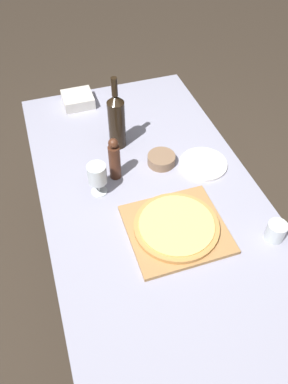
{
  "coord_description": "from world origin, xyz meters",
  "views": [
    {
      "loc": [
        -0.37,
        -1.02,
        1.98
      ],
      "look_at": [
        -0.04,
        -0.03,
        0.83
      ],
      "focal_mm": 35.0,
      "sensor_mm": 36.0,
      "label": 1
    }
  ],
  "objects_px": {
    "pizza": "(177,226)",
    "small_bowl": "(161,159)",
    "pepper_mill": "(115,159)",
    "wine_bottle": "(117,120)",
    "wine_glass": "(97,175)"
  },
  "relations": [
    {
      "from": "pizza",
      "to": "small_bowl",
      "type": "distance_m",
      "value": 0.39
    },
    {
      "from": "pepper_mill",
      "to": "small_bowl",
      "type": "distance_m",
      "value": 0.24
    },
    {
      "from": "wine_bottle",
      "to": "small_bowl",
      "type": "xyz_separation_m",
      "value": [
        0.16,
        -0.19,
        -0.12
      ]
    },
    {
      "from": "pizza",
      "to": "wine_bottle",
      "type": "xyz_separation_m",
      "value": [
        -0.08,
        0.58,
        0.12
      ]
    },
    {
      "from": "wine_bottle",
      "to": "pepper_mill",
      "type": "bearing_deg",
      "value": -108.3
    },
    {
      "from": "pizza",
      "to": "small_bowl",
      "type": "bearing_deg",
      "value": 78.8
    },
    {
      "from": "pepper_mill",
      "to": "wine_glass",
      "type": "bearing_deg",
      "value": -143.15
    },
    {
      "from": "pepper_mill",
      "to": "small_bowl",
      "type": "bearing_deg",
      "value": 4.12
    },
    {
      "from": "wine_bottle",
      "to": "small_bowl",
      "type": "relative_size",
      "value": 2.84
    },
    {
      "from": "pizza",
      "to": "pepper_mill",
      "type": "distance_m",
      "value": 0.4
    },
    {
      "from": "pepper_mill",
      "to": "small_bowl",
      "type": "height_order",
      "value": "pepper_mill"
    },
    {
      "from": "wine_glass",
      "to": "small_bowl",
      "type": "distance_m",
      "value": 0.34
    },
    {
      "from": "small_bowl",
      "to": "wine_bottle",
      "type": "bearing_deg",
      "value": 129.24
    },
    {
      "from": "wine_glass",
      "to": "small_bowl",
      "type": "height_order",
      "value": "wine_glass"
    },
    {
      "from": "small_bowl",
      "to": "wine_glass",
      "type": "bearing_deg",
      "value": -164.83
    }
  ]
}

